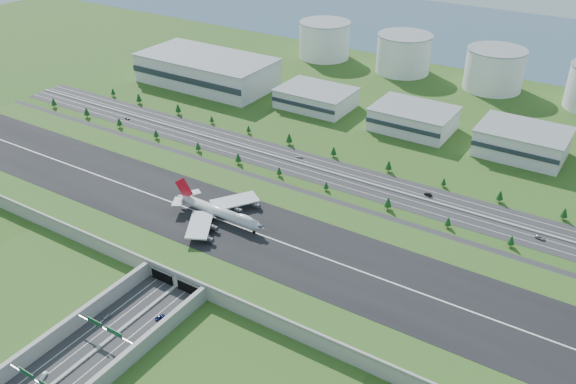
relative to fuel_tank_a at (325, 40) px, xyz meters
The scene contains 23 objects.
ground 332.88m from the fuel_tank_a, 68.84° to the right, with size 1200.00×1200.00×0.00m, color #244716.
airfield_deck 332.76m from the fuel_tank_a, 68.84° to the right, with size 520.00×100.00×9.20m.
underpass_road 426.88m from the fuel_tank_a, 73.66° to the right, with size 38.80×120.40×8.00m.
sign_gantry_near 422.58m from the fuel_tank_a, 73.50° to the right, with size 38.70×0.70×9.80m.
sign_gantry_far 456.23m from the fuel_tank_a, 74.75° to the right, with size 38.70×0.70×9.80m.
north_expressway 246.84m from the fuel_tank_a, 60.83° to the right, with size 560.00×36.00×0.12m, color #28282B.
tree_row 241.26m from the fuel_tank_a, 62.83° to the right, with size 503.16×48.60×8.36m.
hangar_west 134.72m from the fuel_tank_a, 111.80° to the right, with size 120.00×60.00×25.00m, color silver.
hangar_mid_a 134.54m from the fuel_tank_a, 63.43° to the right, with size 58.00×42.00×15.00m, color silver.
hangar_mid_b 188.43m from the fuel_tank_a, 39.61° to the right, with size 58.00×42.00×17.00m, color silver.
hangar_mid_c 255.13m from the fuel_tank_a, 28.07° to the right, with size 58.00×42.00×19.00m, color silver.
fuel_tank_a is the anchor object (origin of this frame).
fuel_tank_b 85.00m from the fuel_tank_a, ahead, with size 50.00×50.00×35.00m, color white.
fuel_tank_c 170.00m from the fuel_tank_a, ahead, with size 50.00×50.00×35.00m, color white.
bay_water 208.82m from the fuel_tank_a, 54.78° to the left, with size 1200.00×260.00×0.06m, color #375369.
boeing_747 328.56m from the fuel_tank_a, 70.66° to the right, with size 62.47×59.03×19.31m.
car_0 409.01m from the fuel_tank_a, 74.62° to the right, with size 1.76×4.36×1.49m, color #A5A6AA.
car_1 448.23m from the fuel_tank_a, 75.33° to the right, with size 1.51×4.33×1.43m, color white.
car_2 403.06m from the fuel_tank_a, 71.28° to the right, with size 2.24×4.87×1.35m, color #0E1546.
car_4 229.22m from the fuel_tank_a, 103.22° to the right, with size 1.86×4.61×1.57m, color #4C4C51.
car_5 284.51m from the fuel_tank_a, 47.43° to the right, with size 1.82×5.22×1.72m, color black.
car_6 342.84m from the fuel_tank_a, 40.17° to the right, with size 2.54×5.50×1.53m, color #9E9DA2.
car_7 229.65m from the fuel_tank_a, 64.81° to the right, with size 1.86×4.56×1.32m, color silver.
Camera 1 is at (173.30, -219.89, 190.15)m, focal length 38.00 mm.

